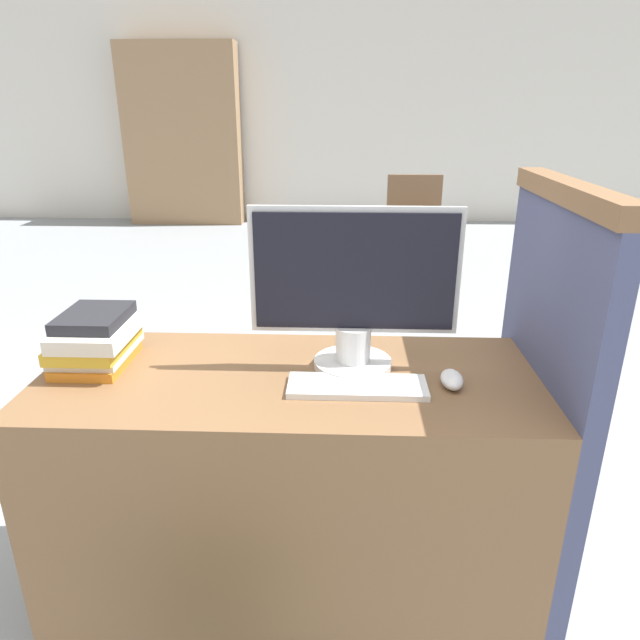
{
  "coord_description": "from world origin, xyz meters",
  "views": [
    {
      "loc": [
        0.14,
        -1.06,
        1.4
      ],
      "look_at": [
        0.08,
        0.25,
        0.9
      ],
      "focal_mm": 32.0,
      "sensor_mm": 36.0,
      "label": 1
    }
  ],
  "objects_px": {
    "monitor": "(354,290)",
    "mouse": "(452,379)",
    "keyboard": "(357,386)",
    "far_chair": "(415,224)",
    "book_stack": "(96,339)"
  },
  "relations": [
    {
      "from": "book_stack",
      "to": "far_chair",
      "type": "bearing_deg",
      "value": 68.88
    },
    {
      "from": "monitor",
      "to": "book_stack",
      "type": "relative_size",
      "value": 2.11
    },
    {
      "from": "keyboard",
      "to": "mouse",
      "type": "distance_m",
      "value": 0.24
    },
    {
      "from": "monitor",
      "to": "far_chair",
      "type": "bearing_deg",
      "value": 80.32
    },
    {
      "from": "keyboard",
      "to": "far_chair",
      "type": "distance_m",
      "value": 3.37
    },
    {
      "from": "keyboard",
      "to": "mouse",
      "type": "height_order",
      "value": "mouse"
    },
    {
      "from": "keyboard",
      "to": "book_stack",
      "type": "distance_m",
      "value": 0.71
    },
    {
      "from": "monitor",
      "to": "keyboard",
      "type": "distance_m",
      "value": 0.25
    },
    {
      "from": "keyboard",
      "to": "far_chair",
      "type": "bearing_deg",
      "value": 80.87
    },
    {
      "from": "keyboard",
      "to": "mouse",
      "type": "relative_size",
      "value": 3.68
    },
    {
      "from": "monitor",
      "to": "far_chair",
      "type": "height_order",
      "value": "monitor"
    },
    {
      "from": "mouse",
      "to": "book_stack",
      "type": "xyz_separation_m",
      "value": [
        -0.94,
        0.09,
        0.05
      ]
    },
    {
      "from": "monitor",
      "to": "mouse",
      "type": "distance_m",
      "value": 0.33
    },
    {
      "from": "monitor",
      "to": "mouse",
      "type": "relative_size",
      "value": 5.72
    },
    {
      "from": "monitor",
      "to": "mouse",
      "type": "bearing_deg",
      "value": -23.63
    }
  ]
}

